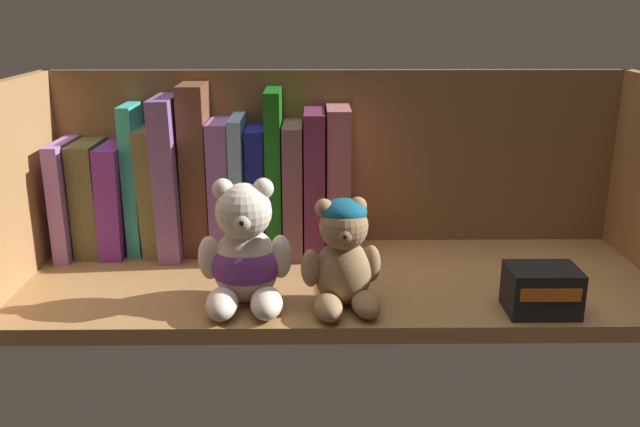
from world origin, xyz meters
TOP-DOWN VIEW (x-y plane):
  - shelf_board at (0.00, 0.00)cm, footprint 81.79×29.39cm
  - shelf_back_panel at (0.00, 15.30)cm, footprint 84.19×1.20cm
  - shelf_side_panel_left at (-41.69, 0.00)cm, footprint 1.60×31.79cm
  - book_0 at (-38.36, 11.87)cm, footprint 2.07×14.74cm
  - book_1 at (-35.33, 11.87)cm, footprint 3.51×11.42cm
  - book_2 at (-31.76, 11.87)cm, footprint 3.53×12.60cm
  - book_3 at (-29.00, 11.87)cm, footprint 1.91×9.13cm
  - book_4 at (-26.58, 11.87)cm, footprint 2.96×10.63cm
  - book_5 at (-23.60, 11.87)cm, footprint 3.42×14.93cm
  - book_6 at (-20.07, 11.87)cm, footprint 3.55×9.89cm
  - book_7 at (-16.61, 11.87)cm, footprint 2.89×11.21cm
  - book_8 at (-14.04, 11.87)cm, footprint 1.75×13.43cm
  - book_9 at (-11.62, 11.87)cm, footprint 2.61×9.26cm
  - book_10 at (-9.00, 11.87)cm, footprint 2.13×12.28cm
  - book_11 at (-6.34, 11.87)cm, footprint 2.71×13.69cm
  - book_12 at (-3.34, 11.87)cm, footprint 2.82×13.80cm
  - book_13 at (-0.06, 11.87)cm, footprint 3.25×11.61cm
  - teddy_bear_larger at (-11.64, -7.75)cm, footprint 11.19×11.67cm
  - teddy_bear_smaller at (-0.23, -8.77)cm, footprint 9.85×10.24cm
  - small_product_box at (23.07, -10.64)cm, footprint 8.13×6.06cm

SIDE VIEW (x-z plane):
  - shelf_board at x=0.00cm, z-range 0.00..2.00cm
  - small_product_box at x=23.07cm, z-range 2.00..7.49cm
  - teddy_bear_larger at x=-11.64cm, z-range 0.35..15.73cm
  - teddy_bear_smaller at x=-0.23cm, z-range 1.66..14.94cm
  - book_2 at x=-31.76cm, z-range 1.96..17.82cm
  - book_1 at x=-35.33cm, z-range 2.00..18.10cm
  - book_0 at x=-38.36cm, z-range 2.00..18.42cm
  - book_9 at x=-11.62cm, z-range 2.00..19.98cm
  - book_4 at x=-26.58cm, z-range 1.97..20.05cm
  - book_11 at x=-6.34cm, z-range 2.00..20.75cm
  - book_7 at x=-16.61cm, z-range 2.00..21.09cm
  - book_8 at x=-14.04cm, z-range 2.00..21.73cm
  - book_12 at x=-3.34cm, z-range 2.00..22.58cm
  - book_13 at x=-0.06cm, z-range 2.00..22.96cm
  - book_3 at x=-29.00cm, z-range 2.00..23.29cm
  - book_5 at x=-23.60cm, z-range 1.97..24.55cm
  - book_10 at x=-9.00cm, z-range 2.00..25.41cm
  - shelf_back_panel at x=0.00cm, z-range 0.00..27.58cm
  - shelf_side_panel_left at x=-41.69cm, z-range 0.00..27.58cm
  - book_6 at x=-20.07cm, z-range 2.00..26.12cm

